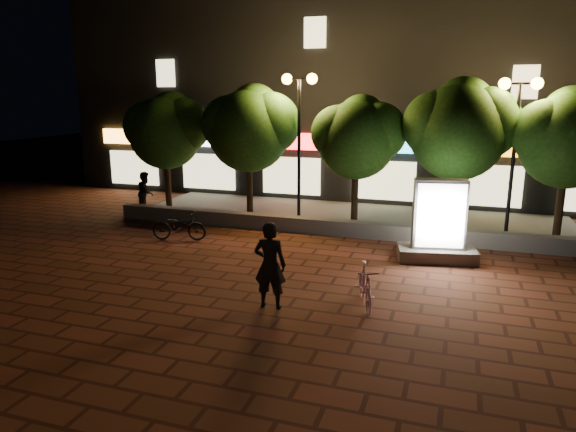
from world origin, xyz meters
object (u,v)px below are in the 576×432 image
at_px(scooter_pink, 365,286).
at_px(rider, 270,265).
at_px(tree_mid, 358,135).
at_px(tree_far_right, 570,135).
at_px(scooter_parked, 179,226).
at_px(ad_kiosk, 438,228).
at_px(tree_left, 251,126).
at_px(pedestrian, 146,192).
at_px(tree_far_left, 167,128).
at_px(street_lamp_left, 299,110).
at_px(street_lamp_right, 517,117).
at_px(tree_right, 460,126).

distance_m(scooter_pink, rider, 2.14).
relative_size(tree_mid, tree_far_right, 0.95).
xyz_separation_m(rider, scooter_parked, (-4.63, 4.13, -0.51)).
xyz_separation_m(tree_mid, ad_kiosk, (2.93, -3.20, -2.29)).
height_order(tree_left, pedestrian, tree_left).
distance_m(tree_mid, scooter_parked, 6.79).
xyz_separation_m(tree_far_left, street_lamp_left, (5.45, -0.26, 0.74)).
bearing_deg(scooter_parked, street_lamp_right, -84.83).
relative_size(tree_right, scooter_pink, 3.20).
bearing_deg(street_lamp_left, tree_left, 172.30).
xyz_separation_m(tree_far_left, ad_kiosk, (10.43, -3.20, -2.36)).
relative_size(tree_left, tree_right, 0.97).
bearing_deg(pedestrian, ad_kiosk, -120.81).
relative_size(tree_far_right, street_lamp_left, 0.92).
bearing_deg(tree_mid, street_lamp_left, -172.69).
bearing_deg(ad_kiosk, street_lamp_left, 149.45).
bearing_deg(scooter_parked, rider, -145.45).
bearing_deg(tree_far_left, ad_kiosk, -17.08).
height_order(tree_left, scooter_parked, tree_left).
height_order(tree_left, scooter_pink, tree_left).
bearing_deg(scooter_pink, tree_mid, 83.82).
bearing_deg(rider, tree_mid, -97.89).
xyz_separation_m(tree_left, tree_mid, (4.00, -0.00, -0.23)).
distance_m(tree_right, street_lamp_right, 1.70).
relative_size(tree_far_left, rider, 2.39).
relative_size(street_lamp_right, pedestrian, 3.09).
xyz_separation_m(tree_far_left, tree_mid, (7.50, -0.00, -0.08)).
bearing_deg(scooter_pink, pedestrian, 128.48).
bearing_deg(rider, street_lamp_right, -130.38).
bearing_deg(street_lamp_left, tree_mid, 7.31).
height_order(tree_mid, tree_right, tree_right).
height_order(tree_right, scooter_pink, tree_right).
bearing_deg(street_lamp_right, tree_mid, 176.96).
xyz_separation_m(street_lamp_right, rider, (-5.33, -7.54, -2.92)).
height_order(tree_left, rider, tree_left).
bearing_deg(scooter_parked, ad_kiosk, -100.36).
height_order(tree_far_right, street_lamp_right, street_lamp_right).
xyz_separation_m(ad_kiosk, pedestrian, (-10.96, 2.29, -0.05)).
bearing_deg(tree_right, tree_far_left, -180.00).
xyz_separation_m(tree_far_right, street_lamp_right, (-1.55, -0.26, 0.53)).
height_order(tree_far_left, tree_left, tree_left).
bearing_deg(street_lamp_right, tree_left, 178.32).
relative_size(tree_far_right, rider, 2.45).
distance_m(tree_far_left, scooter_parked, 5.26).
xyz_separation_m(tree_mid, scooter_parked, (-5.01, -3.67, -2.76)).
xyz_separation_m(street_lamp_right, pedestrian, (-12.98, -0.65, -3.01)).
distance_m(ad_kiosk, rider, 5.66).
relative_size(tree_mid, ad_kiosk, 1.95).
bearing_deg(tree_far_right, tree_far_left, -180.00).
height_order(tree_far_left, pedestrian, tree_far_left).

